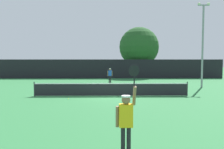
{
  "coord_description": "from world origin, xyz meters",
  "views": [
    {
      "loc": [
        -0.14,
        -17.03,
        2.73
      ],
      "look_at": [
        0.1,
        2.24,
        1.46
      ],
      "focal_mm": 37.12,
      "sensor_mm": 36.0,
      "label": 1
    }
  ],
  "objects_px": {
    "large_tree": "(139,47)",
    "parked_car_near": "(147,70)",
    "player_serving": "(126,116)",
    "player_receiving": "(110,74)",
    "tennis_ball": "(68,99)",
    "light_pole": "(203,39)"
  },
  "relations": [
    {
      "from": "player_serving",
      "to": "parked_car_near",
      "type": "height_order",
      "value": "player_serving"
    },
    {
      "from": "player_serving",
      "to": "light_pole",
      "type": "distance_m",
      "value": 18.36
    },
    {
      "from": "large_tree",
      "to": "player_receiving",
      "type": "bearing_deg",
      "value": -115.18
    },
    {
      "from": "light_pole",
      "to": "large_tree",
      "type": "xyz_separation_m",
      "value": [
        -4.32,
        13.99,
        0.01
      ]
    },
    {
      "from": "light_pole",
      "to": "large_tree",
      "type": "height_order",
      "value": "light_pole"
    },
    {
      "from": "light_pole",
      "to": "parked_car_near",
      "type": "relative_size",
      "value": 1.93
    },
    {
      "from": "large_tree",
      "to": "parked_car_near",
      "type": "bearing_deg",
      "value": 67.93
    },
    {
      "from": "player_serving",
      "to": "large_tree",
      "type": "bearing_deg",
      "value": 82.03
    },
    {
      "from": "light_pole",
      "to": "parked_car_near",
      "type": "distance_m",
      "value": 19.87
    },
    {
      "from": "player_serving",
      "to": "player_receiving",
      "type": "height_order",
      "value": "player_serving"
    },
    {
      "from": "tennis_ball",
      "to": "large_tree",
      "type": "relative_size",
      "value": 0.01
    },
    {
      "from": "parked_car_near",
      "to": "large_tree",
      "type": "bearing_deg",
      "value": -112.33
    },
    {
      "from": "player_serving",
      "to": "tennis_ball",
      "type": "distance_m",
      "value": 9.99
    },
    {
      "from": "player_serving",
      "to": "parked_car_near",
      "type": "relative_size",
      "value": 0.62
    },
    {
      "from": "tennis_ball",
      "to": "light_pole",
      "type": "xyz_separation_m",
      "value": [
        11.76,
        6.53,
        4.6
      ]
    },
    {
      "from": "player_receiving",
      "to": "large_tree",
      "type": "height_order",
      "value": "large_tree"
    },
    {
      "from": "tennis_ball",
      "to": "parked_car_near",
      "type": "distance_m",
      "value": 27.65
    },
    {
      "from": "player_receiving",
      "to": "parked_car_near",
      "type": "relative_size",
      "value": 0.4
    },
    {
      "from": "large_tree",
      "to": "parked_car_near",
      "type": "height_order",
      "value": "large_tree"
    },
    {
      "from": "player_receiving",
      "to": "tennis_ball",
      "type": "height_order",
      "value": "player_receiving"
    },
    {
      "from": "player_receiving",
      "to": "tennis_ball",
      "type": "xyz_separation_m",
      "value": [
        -2.87,
        -10.8,
        -1.0
      ]
    },
    {
      "from": "player_serving",
      "to": "light_pole",
      "type": "xyz_separation_m",
      "value": [
        8.5,
        15.9,
        3.48
      ]
    }
  ]
}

